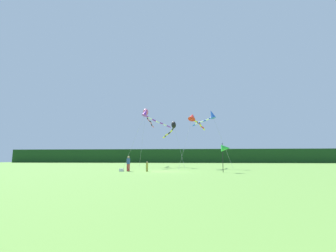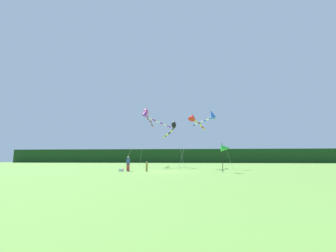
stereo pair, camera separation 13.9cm
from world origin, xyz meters
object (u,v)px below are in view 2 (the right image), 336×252
kite_rainbow (147,114)px  kite_black (173,127)px  person_child (147,166)px  kite_purple (149,115)px  kite_red (193,118)px  cooler_box (121,170)px  kite_blue (210,116)px  banner_flag_pole (225,148)px  person_adult (128,163)px

kite_rainbow → kite_black: kite_rainbow is taller
person_child → kite_purple: 13.96m
kite_red → kite_black: bearing=134.6°
cooler_box → kite_blue: 15.36m
kite_black → banner_flag_pole: bearing=-63.3°
cooler_box → kite_black: bearing=67.6°
cooler_box → banner_flag_pole: 11.43m
kite_purple → kite_rainbow: size_ratio=0.88×
kite_purple → kite_blue: size_ratio=1.10×
kite_black → person_adult: bearing=-109.7°
person_child → kite_red: 12.14m
person_adult → kite_black: 13.53m
kite_blue → kite_red: bearing=175.9°
person_adult → person_child: 2.21m
banner_flag_pole → kite_blue: (-0.55, 9.04, 5.17)m
person_child → kite_rainbow: bearing=101.1°
person_child → banner_flag_pole: 8.54m
cooler_box → kite_rainbow: (-0.39, 16.29, 9.52)m
kite_blue → kite_rainbow: 13.80m
kite_blue → kite_black: (-5.77, 3.53, -1.09)m
banner_flag_pole → kite_rainbow: kite_rainbow is taller
kite_black → kite_blue: bearing=-31.5°
kite_purple → kite_red: 7.80m
banner_flag_pole → kite_blue: kite_blue is taller
person_adult → kite_purple: (0.25, 11.06, 7.48)m
kite_rainbow → kite_black: (5.23, -4.53, -3.16)m
kite_blue → kite_rainbow: kite_rainbow is taller
kite_rainbow → kite_black: 7.61m
person_child → kite_black: (1.99, 11.96, 5.91)m
kite_purple → person_child: bearing=-80.5°
person_child → cooler_box: 2.90m
banner_flag_pole → kite_black: 14.66m
banner_flag_pole → cooler_box: bearing=175.8°
person_adult → banner_flag_pole: size_ratio=0.55×
kite_blue → cooler_box: bearing=-142.2°
kite_blue → person_adult: bearing=-140.9°
person_child → kite_blue: size_ratio=0.13×
kite_black → cooler_box: bearing=-112.4°
banner_flag_pole → person_child: bearing=175.7°
kite_red → kite_rainbow: bearing=137.3°
cooler_box → kite_red: (8.15, 8.41, 7.19)m
kite_red → kite_black: (-3.31, 3.35, -0.82)m
cooler_box → kite_blue: size_ratio=0.05×
person_child → kite_black: bearing=80.6°
kite_purple → kite_red: bearing=-21.3°
kite_red → cooler_box: bearing=-134.1°
kite_red → kite_blue: bearing=-4.1°
banner_flag_pole → kite_blue: bearing=93.5°
cooler_box → kite_rainbow: 18.87m
person_adult → kite_blue: kite_blue is taller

